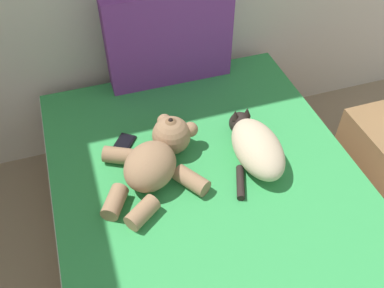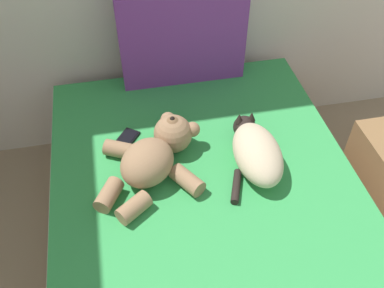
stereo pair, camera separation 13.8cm
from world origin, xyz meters
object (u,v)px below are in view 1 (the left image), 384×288
at_px(cat, 255,146).
at_px(teddy_bear, 157,158).
at_px(patterned_cushion, 169,37).
at_px(cell_phone, 122,146).
at_px(bed, 225,258).

relative_size(cat, teddy_bear, 0.85).
bearing_deg(patterned_cushion, cell_phone, -128.90).
bearing_deg(cat, teddy_bear, 172.00).
bearing_deg(cat, cell_phone, 155.59).
bearing_deg(patterned_cushion, cat, -74.57).
bearing_deg(bed, cat, 51.46).
height_order(bed, cell_phone, cell_phone).
height_order(cat, cell_phone, cat).
xyz_separation_m(bed, patterned_cushion, (0.04, 0.93, 0.49)).
bearing_deg(cat, patterned_cushion, 105.43).
xyz_separation_m(patterned_cushion, teddy_bear, (-0.23, -0.60, -0.16)).
relative_size(bed, teddy_bear, 4.12).
bearing_deg(teddy_bear, patterned_cushion, 69.25).
xyz_separation_m(bed, cat, (0.22, 0.28, 0.32)).
bearing_deg(cell_phone, bed, -59.92).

